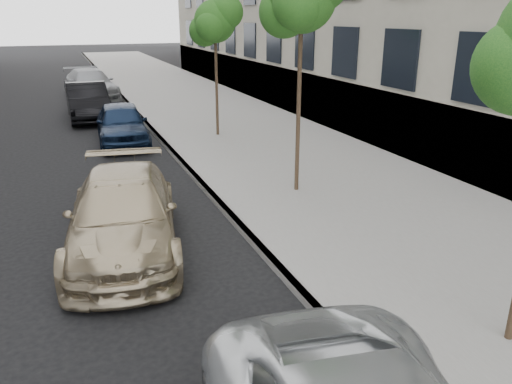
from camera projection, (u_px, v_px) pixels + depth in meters
sidewalk at (184, 97)px, 26.82m from camera, size 6.40×72.00×0.14m
curb at (125, 100)px, 25.73m from camera, size 0.15×72.00×0.14m
tree_far at (216, 21)px, 16.80m from camera, size 1.75×1.55×4.75m
suv at (123, 214)px, 9.37m from camera, size 2.73×5.11×1.41m
sedan_blue at (122, 124)px, 17.18m from camera, size 1.88×4.18×1.39m
sedan_black at (88, 101)px, 21.22m from camera, size 1.64×4.61×1.51m
sedan_rear at (90, 84)px, 26.27m from camera, size 2.79×5.54×1.54m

